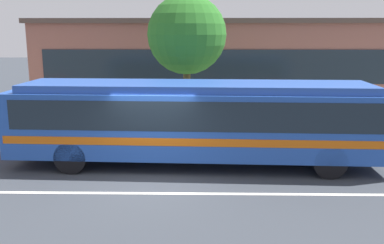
% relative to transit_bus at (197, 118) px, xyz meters
% --- Properties ---
extents(ground_plane, '(120.00, 120.00, 0.00)m').
position_rel_transit_bus_xyz_m(ground_plane, '(-1.30, -1.78, -1.58)').
color(ground_plane, '#353A41').
extents(sidewalk_slab, '(60.00, 8.00, 0.12)m').
position_rel_transit_bus_xyz_m(sidewalk_slab, '(-1.30, 5.35, -1.52)').
color(sidewalk_slab, '#A39C87').
rests_on(sidewalk_slab, ground_plane).
extents(lane_stripe_center, '(56.00, 0.16, 0.01)m').
position_rel_transit_bus_xyz_m(lane_stripe_center, '(-1.30, -2.58, -1.57)').
color(lane_stripe_center, silver).
rests_on(lane_stripe_center, ground_plane).
extents(transit_bus, '(11.98, 2.97, 2.70)m').
position_rel_transit_bus_xyz_m(transit_bus, '(0.00, 0.00, 0.00)').
color(transit_bus, '#2149A2').
rests_on(transit_bus, ground_plane).
extents(pedestrian_waiting_near_sign, '(0.43, 0.43, 1.79)m').
position_rel_transit_bus_xyz_m(pedestrian_waiting_near_sign, '(-2.80, 3.31, -0.40)').
color(pedestrian_waiting_near_sign, '#68605D').
rests_on(pedestrian_waiting_near_sign, sidewalk_slab).
extents(pedestrian_walking_along_curb, '(0.48, 0.48, 1.67)m').
position_rel_transit_bus_xyz_m(pedestrian_walking_along_curb, '(0.66, 2.47, -0.49)').
color(pedestrian_walking_along_curb, '#212346').
rests_on(pedestrian_walking_along_curb, sidewalk_slab).
extents(pedestrian_standing_by_tree, '(0.47, 0.47, 1.63)m').
position_rel_transit_bus_xyz_m(pedestrian_standing_by_tree, '(3.75, 2.31, -0.51)').
color(pedestrian_standing_by_tree, '#2B3C35').
rests_on(pedestrian_standing_by_tree, sidewalk_slab).
extents(street_tree_near_stop, '(3.09, 3.09, 5.60)m').
position_rel_transit_bus_xyz_m(street_tree_near_stop, '(-0.41, 3.46, 2.58)').
color(street_tree_near_stop, brown).
rests_on(street_tree_near_stop, sidewalk_slab).
extents(station_building, '(19.29, 7.29, 4.93)m').
position_rel_transit_bus_xyz_m(station_building, '(0.96, 11.24, 0.90)').
color(station_building, brown).
rests_on(station_building, ground_plane).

